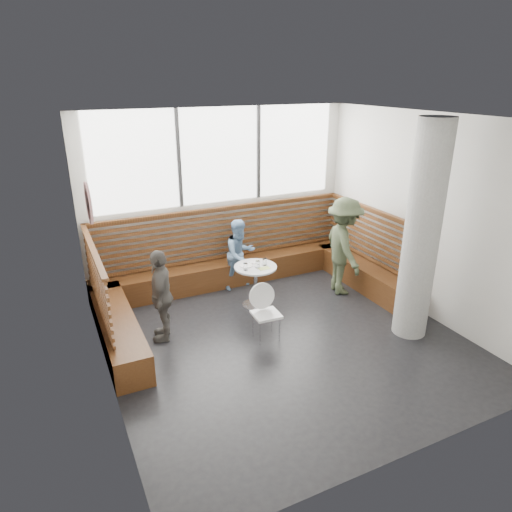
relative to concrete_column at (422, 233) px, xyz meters
name	(u,v)px	position (x,y,z in m)	size (l,w,h in m)	color
room	(287,239)	(-1.85, 0.60, 0.00)	(5.00, 5.00, 3.20)	silver
booth	(237,272)	(-1.85, 2.37, -1.19)	(5.00, 2.50, 1.44)	#462711
concrete_column	(422,233)	(0.00, 0.00, 0.00)	(0.50, 0.50, 3.20)	gray
wall_art	(88,203)	(-4.31, 1.00, 0.70)	(0.50, 0.50, 0.03)	white
cafe_table	(255,278)	(-1.77, 1.79, -1.07)	(0.71, 0.71, 0.73)	silver
cafe_chair	(264,308)	(-2.08, 0.83, -1.11)	(0.40, 0.39, 0.84)	white
adult_man	(344,246)	(-0.12, 1.63, -0.72)	(1.13, 0.65, 1.76)	#404B32
child_back	(240,254)	(-1.70, 2.59, -0.94)	(0.64, 0.50, 1.31)	#729BC6
child_left	(161,295)	(-3.44, 1.47, -0.90)	(0.82, 0.34, 1.41)	#595651
plate_near	(246,266)	(-1.91, 1.87, -0.86)	(0.22, 0.22, 0.02)	white
plate_far	(254,262)	(-1.71, 1.96, -0.86)	(0.19, 0.19, 0.01)	white
glass_left	(245,267)	(-1.98, 1.72, -0.81)	(0.07, 0.07, 0.12)	white
glass_mid	(258,264)	(-1.76, 1.72, -0.81)	(0.08, 0.08, 0.12)	white
glass_right	(265,262)	(-1.60, 1.78, -0.81)	(0.07, 0.07, 0.11)	white
menu_card	(264,268)	(-1.68, 1.65, -0.86)	(0.19, 0.13, 0.00)	#A5C64C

